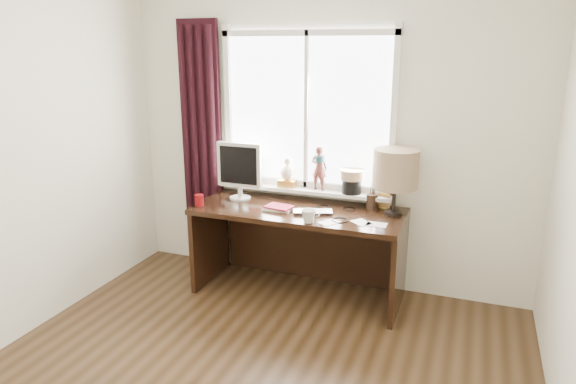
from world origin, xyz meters
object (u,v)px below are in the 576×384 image
at_px(laptop, 313,212).
at_px(desk, 302,233).
at_px(mug, 309,216).
at_px(monitor, 239,167).
at_px(table_lamp, 396,170).
at_px(red_cup, 199,200).

relative_size(laptop, desk, 0.18).
bearing_deg(mug, monitor, 152.84).
xyz_separation_m(desk, table_lamp, (0.74, 0.03, 0.61)).
relative_size(desk, monitor, 3.47).
distance_m(red_cup, monitor, 0.44).
xyz_separation_m(laptop, monitor, (-0.71, 0.16, 0.27)).
bearing_deg(monitor, red_cup, -127.66).
relative_size(mug, monitor, 0.22).
height_order(laptop, red_cup, red_cup).
relative_size(red_cup, monitor, 0.19).
bearing_deg(table_lamp, laptop, -162.68).
bearing_deg(laptop, monitor, 148.08).
bearing_deg(red_cup, table_lamp, 11.80).
height_order(mug, table_lamp, table_lamp).
distance_m(laptop, desk, 0.33).
distance_m(laptop, red_cup, 0.95).
height_order(desk, monitor, monitor).
height_order(laptop, monitor, monitor).
bearing_deg(laptop, desk, 112.83).
bearing_deg(table_lamp, mug, -143.96).
bearing_deg(table_lamp, desk, -178.01).
bearing_deg(red_cup, mug, -5.07).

